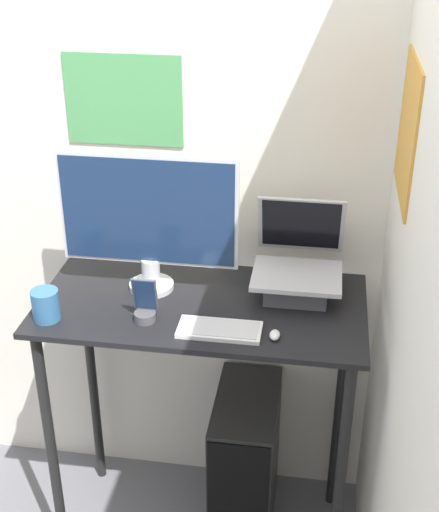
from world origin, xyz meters
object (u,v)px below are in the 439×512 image
Objects in this scene: cell_phone at (145,308)px; monitor at (148,221)px; laptop at (297,272)px; keyboard at (220,329)px; mouse at (275,335)px; computer_tower at (245,461)px.

monitor is at bearing 97.98° from cell_phone.
monitor reaches higher than laptop.
keyboard is 5.03× the size of mouse.
mouse reaches higher than keyboard.
laptop is 0.52× the size of monitor.
cell_phone reaches higher than computer_tower.
monitor is 0.56m from mouse.
monitor is at bearing -174.94° from laptop.
cell_phone is at bearing -152.26° from laptop.
laptop reaches higher than mouse.
laptop is at bearing 7.80° from computer_tower.
computer_tower is (0.06, 0.26, -0.78)m from keyboard.
cell_phone reaches higher than keyboard.
monitor is 3.96× the size of cell_phone.
computer_tower is at bearing 36.08° from cell_phone.
laptop is at bearing 51.30° from keyboard.
laptop is 2.08× the size of cell_phone.
laptop reaches higher than computer_tower.
keyboard is 0.25m from cell_phone.
cell_phone is (-0.42, 0.04, 0.03)m from mouse.
keyboard is at bearing -40.57° from monitor.
mouse is at bearing -99.78° from laptop.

